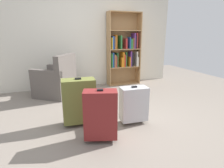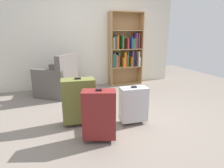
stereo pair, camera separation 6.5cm
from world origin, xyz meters
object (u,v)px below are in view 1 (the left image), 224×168
object	(u,v)px
suitcase_olive	(79,101)
suitcase_dark_red	(100,115)
bookshelf	(123,50)
mug	(84,91)
suitcase_silver	(134,104)
armchair	(56,81)

from	to	relation	value
suitcase_olive	suitcase_dark_red	bearing A→B (deg)	-72.17
bookshelf	mug	bearing A→B (deg)	-157.97
bookshelf	suitcase_silver	world-z (taller)	bookshelf
mug	suitcase_silver	xyz separation A→B (m)	(0.42, -1.68, 0.26)
mug	armchair	bearing A→B (deg)	175.94
suitcase_olive	suitcase_silver	bearing A→B (deg)	-16.64
bookshelf	mug	size ratio (longest dim) A/B	15.28
suitcase_silver	suitcase_dark_red	bearing A→B (deg)	-153.69
armchair	suitcase_dark_red	bearing A→B (deg)	-78.86
suitcase_silver	suitcase_olive	bearing A→B (deg)	163.36
bookshelf	armchair	distance (m)	1.88
suitcase_silver	suitcase_olive	xyz separation A→B (m)	(-0.77, 0.23, 0.07)
mug	suitcase_dark_red	size ratio (longest dim) A/B	0.18
mug	suitcase_dark_red	distance (m)	2.01
armchair	mug	size ratio (longest dim) A/B	8.15
mug	suitcase_olive	bearing A→B (deg)	-103.84
mug	suitcase_silver	world-z (taller)	suitcase_silver
armchair	suitcase_dark_red	distance (m)	2.06
suitcase_silver	mug	bearing A→B (deg)	103.91
armchair	suitcase_olive	world-z (taller)	armchair
mug	suitcase_silver	size ratio (longest dim) A/B	0.21
suitcase_dark_red	suitcase_silver	bearing A→B (deg)	26.31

